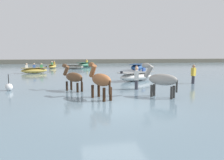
{
  "coord_description": "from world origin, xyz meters",
  "views": [
    {
      "loc": [
        -1.63,
        -7.63,
        2.32
      ],
      "look_at": [
        0.7,
        3.96,
        0.85
      ],
      "focal_mm": 33.14,
      "sensor_mm": 36.0,
      "label": 1
    }
  ],
  "objects_px": {
    "horse_flank_bay": "(73,78)",
    "person_wading_close": "(136,80)",
    "horse_trailing_grey": "(161,80)",
    "boat_distant_east": "(34,70)",
    "horse_lead_chestnut": "(100,81)",
    "person_wading_mid": "(193,76)",
    "boat_near_port": "(136,76)",
    "boat_far_inshore": "(87,65)",
    "boat_mid_outer": "(74,67)",
    "boat_distant_west": "(137,67)",
    "channel_buoy": "(9,87)",
    "boat_mid_channel": "(52,66)"
  },
  "relations": [
    {
      "from": "horse_lead_chestnut",
      "to": "boat_far_inshore",
      "type": "xyz_separation_m",
      "value": [
        1.21,
        23.85,
        -0.44
      ]
    },
    {
      "from": "boat_mid_channel",
      "to": "person_wading_mid",
      "type": "height_order",
      "value": "person_wading_mid"
    },
    {
      "from": "horse_flank_bay",
      "to": "boat_far_inshore",
      "type": "bearing_deg",
      "value": 83.76
    },
    {
      "from": "boat_distant_east",
      "to": "boat_mid_channel",
      "type": "bearing_deg",
      "value": 81.59
    },
    {
      "from": "horse_trailing_grey",
      "to": "boat_distant_east",
      "type": "xyz_separation_m",
      "value": [
        -7.85,
        14.23,
        -0.47
      ]
    },
    {
      "from": "horse_flank_bay",
      "to": "boat_far_inshore",
      "type": "xyz_separation_m",
      "value": [
        2.36,
        21.59,
        -0.34
      ]
    },
    {
      "from": "horse_flank_bay",
      "to": "channel_buoy",
      "type": "height_order",
      "value": "horse_flank_bay"
    },
    {
      "from": "horse_lead_chestnut",
      "to": "boat_distant_east",
      "type": "height_order",
      "value": "horse_lead_chestnut"
    },
    {
      "from": "boat_mid_channel",
      "to": "person_wading_close",
      "type": "height_order",
      "value": "person_wading_close"
    },
    {
      "from": "horse_lead_chestnut",
      "to": "boat_distant_west",
      "type": "xyz_separation_m",
      "value": [
        6.87,
        15.63,
        -0.42
      ]
    },
    {
      "from": "horse_lead_chestnut",
      "to": "horse_flank_bay",
      "type": "distance_m",
      "value": 2.54
    },
    {
      "from": "boat_mid_channel",
      "to": "boat_distant_west",
      "type": "height_order",
      "value": "boat_mid_channel"
    },
    {
      "from": "boat_mid_outer",
      "to": "boat_distant_west",
      "type": "xyz_separation_m",
      "value": [
        7.71,
        -4.21,
        0.11
      ]
    },
    {
      "from": "horse_flank_bay",
      "to": "boat_mid_channel",
      "type": "height_order",
      "value": "horse_flank_bay"
    },
    {
      "from": "horse_lead_chestnut",
      "to": "boat_near_port",
      "type": "distance_m",
      "value": 6.89
    },
    {
      "from": "horse_trailing_grey",
      "to": "boat_mid_outer",
      "type": "distance_m",
      "value": 20.37
    },
    {
      "from": "horse_flank_bay",
      "to": "person_wading_close",
      "type": "bearing_deg",
      "value": -2.97
    },
    {
      "from": "boat_distant_east",
      "to": "boat_near_port",
      "type": "distance_m",
      "value": 11.89
    },
    {
      "from": "horse_flank_bay",
      "to": "boat_near_port",
      "type": "bearing_deg",
      "value": 37.23
    },
    {
      "from": "boat_mid_channel",
      "to": "boat_distant_west",
      "type": "bearing_deg",
      "value": -31.37
    },
    {
      "from": "horse_flank_bay",
      "to": "person_wading_mid",
      "type": "distance_m",
      "value": 8.13
    },
    {
      "from": "boat_mid_channel",
      "to": "boat_distant_east",
      "type": "bearing_deg",
      "value": -98.41
    },
    {
      "from": "boat_distant_east",
      "to": "boat_far_inshore",
      "type": "xyz_separation_m",
      "value": [
        6.26,
        9.82,
        0.07
      ]
    },
    {
      "from": "horse_flank_bay",
      "to": "boat_mid_outer",
      "type": "xyz_separation_m",
      "value": [
        0.3,
        17.57,
        -0.44
      ]
    },
    {
      "from": "boat_distant_east",
      "to": "boat_near_port",
      "type": "bearing_deg",
      "value": -43.37
    },
    {
      "from": "horse_lead_chestnut",
      "to": "horse_trailing_grey",
      "type": "distance_m",
      "value": 2.81
    },
    {
      "from": "boat_near_port",
      "to": "boat_distant_west",
      "type": "bearing_deg",
      "value": 71.46
    },
    {
      "from": "horse_lead_chestnut",
      "to": "boat_distant_west",
      "type": "relative_size",
      "value": 0.5
    },
    {
      "from": "boat_mid_outer",
      "to": "horse_flank_bay",
      "type": "bearing_deg",
      "value": -90.98
    },
    {
      "from": "horse_flank_bay",
      "to": "boat_distant_west",
      "type": "relative_size",
      "value": 0.46
    },
    {
      "from": "person_wading_mid",
      "to": "person_wading_close",
      "type": "relative_size",
      "value": 1.0
    },
    {
      "from": "horse_flank_bay",
      "to": "boat_distant_east",
      "type": "bearing_deg",
      "value": 108.34
    },
    {
      "from": "person_wading_close",
      "to": "channel_buoy",
      "type": "bearing_deg",
      "value": 171.96
    },
    {
      "from": "boat_distant_east",
      "to": "person_wading_close",
      "type": "xyz_separation_m",
      "value": [
        7.4,
        -11.95,
        0.21
      ]
    },
    {
      "from": "boat_near_port",
      "to": "person_wading_close",
      "type": "height_order",
      "value": "person_wading_close"
    },
    {
      "from": "boat_mid_outer",
      "to": "boat_distant_west",
      "type": "relative_size",
      "value": 0.74
    },
    {
      "from": "horse_lead_chestnut",
      "to": "horse_flank_bay",
      "type": "xyz_separation_m",
      "value": [
        -1.15,
        2.26,
        -0.1
      ]
    },
    {
      "from": "boat_near_port",
      "to": "boat_distant_west",
      "type": "xyz_separation_m",
      "value": [
        3.27,
        9.76,
        0.05
      ]
    },
    {
      "from": "boat_mid_outer",
      "to": "boat_mid_channel",
      "type": "xyz_separation_m",
      "value": [
        -3.0,
        2.32,
        0.01
      ]
    },
    {
      "from": "boat_near_port",
      "to": "boat_distant_west",
      "type": "distance_m",
      "value": 10.3
    },
    {
      "from": "horse_lead_chestnut",
      "to": "person_wading_close",
      "type": "xyz_separation_m",
      "value": [
        2.36,
        2.08,
        -0.3
      ]
    },
    {
      "from": "boat_mid_outer",
      "to": "horse_trailing_grey",
      "type": "bearing_deg",
      "value": -79.68
    },
    {
      "from": "horse_flank_bay",
      "to": "channel_buoy",
      "type": "xyz_separation_m",
      "value": [
        -3.46,
        0.8,
        -0.51
      ]
    },
    {
      "from": "person_wading_mid",
      "to": "boat_near_port",
      "type": "bearing_deg",
      "value": 145.04
    },
    {
      "from": "boat_mid_outer",
      "to": "horse_lead_chestnut",
      "type": "bearing_deg",
      "value": -87.56
    },
    {
      "from": "horse_flank_bay",
      "to": "boat_distant_west",
      "type": "bearing_deg",
      "value": 59.05
    },
    {
      "from": "person_wading_close",
      "to": "horse_flank_bay",
      "type": "bearing_deg",
      "value": 177.03
    },
    {
      "from": "channel_buoy",
      "to": "boat_near_port",
      "type": "bearing_deg",
      "value": 18.87
    },
    {
      "from": "person_wading_mid",
      "to": "horse_lead_chestnut",
      "type": "bearing_deg",
      "value": -152.51
    },
    {
      "from": "boat_mid_outer",
      "to": "person_wading_mid",
      "type": "bearing_deg",
      "value": -64.62
    }
  ]
}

